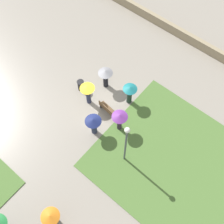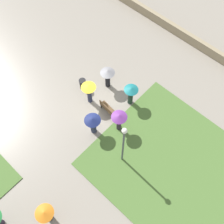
{
  "view_description": "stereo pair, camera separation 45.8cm",
  "coord_description": "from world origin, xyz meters",
  "views": [
    {
      "loc": [
        -7.39,
        7.2,
        17.5
      ],
      "look_at": [
        -1.58,
        0.27,
        1.14
      ],
      "focal_mm": 45.0,
      "sensor_mm": 36.0,
      "label": 1
    },
    {
      "loc": [
        -7.73,
        6.89,
        17.5
      ],
      "look_at": [
        -1.58,
        0.27,
        1.14
      ],
      "focal_mm": 45.0,
      "sensor_mm": 36.0,
      "label": 2
    }
  ],
  "objects": [
    {
      "name": "ground_plane",
      "position": [
        0.0,
        0.0,
        0.0
      ],
      "size": [
        90.0,
        90.0,
        0.0
      ],
      "primitive_type": "plane",
      "color": "gray"
    },
    {
      "name": "lawn_patch_near",
      "position": [
        -6.54,
        0.04,
        0.03
      ],
      "size": [
        9.41,
        8.77,
        0.06
      ],
      "color": "#4C7033",
      "rests_on": "ground_plane"
    },
    {
      "name": "parapet_wall",
      "position": [
        0.0,
        -9.38,
        0.41
      ],
      "size": [
        45.0,
        0.35,
        0.81
      ],
      "color": "gray",
      "rests_on": "ground_plane"
    },
    {
      "name": "park_bench",
      "position": [
        -0.99,
        0.02,
        0.46
      ],
      "size": [
        1.57,
        0.58,
        0.9
      ],
      "rotation": [
        0.0,
        0.0,
        -0.11
      ],
      "color": "brown",
      "rests_on": "ground_plane"
    },
    {
      "name": "lamp_post",
      "position": [
        -4.02,
        1.94,
        2.88
      ],
      "size": [
        0.32,
        0.32,
        4.5
      ],
      "color": "#474C51",
      "rests_on": "ground_plane"
    },
    {
      "name": "trash_bin",
      "position": [
        1.84,
        -0.27,
        0.46
      ],
      "size": [
        0.52,
        0.52,
        0.91
      ],
      "color": "#232326",
      "rests_on": "ground_plane"
    },
    {
      "name": "crowd_person_navy",
      "position": [
        -1.24,
        1.73,
        1.27
      ],
      "size": [
        1.09,
        1.09,
        1.81
      ],
      "rotation": [
        0.0,
        0.0,
        2.35
      ],
      "color": "#282D47",
      "rests_on": "ground_plane"
    },
    {
      "name": "crowd_person_grey",
      "position": [
        0.64,
        -1.67,
        1.33
      ],
      "size": [
        1.06,
        1.06,
        1.83
      ],
      "rotation": [
        0.0,
        0.0,
        1.49
      ],
      "color": "black",
      "rests_on": "ground_plane"
    },
    {
      "name": "crowd_person_teal",
      "position": [
        -1.55,
        -1.68,
        1.23
      ],
      "size": [
        1.0,
        1.0,
        1.83
      ],
      "rotation": [
        0.0,
        0.0,
        1.01
      ],
      "color": "#1E3328",
      "rests_on": "ground_plane"
    },
    {
      "name": "crowd_person_yellow",
      "position": [
        0.65,
        0.2,
        1.46
      ],
      "size": [
        1.03,
        1.03,
        2.01
      ],
      "rotation": [
        0.0,
        0.0,
        2.46
      ],
      "color": "#282D47",
      "rests_on": "ground_plane"
    },
    {
      "name": "crowd_person_purple",
      "position": [
        -2.37,
        0.44,
        1.41
      ],
      "size": [
        1.06,
        1.06,
        1.9
      ],
      "rotation": [
        0.0,
        0.0,
        2.01
      ],
      "color": "#2D2333",
      "rests_on": "ground_plane"
    },
    {
      "name": "lone_walker_mid_plaza",
      "position": [
        -3.32,
        7.52,
        1.25
      ],
      "size": [
        1.06,
        1.06,
        1.78
      ],
      "rotation": [
        0.0,
        0.0,
        1.58
      ],
      "color": "black",
      "rests_on": "ground_plane"
    }
  ]
}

